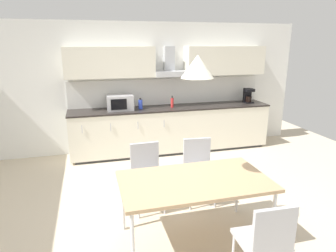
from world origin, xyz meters
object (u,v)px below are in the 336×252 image
at_px(chair_near_right, 266,238).
at_px(microwave, 120,103).
at_px(bottle_red, 172,103).
at_px(dining_table, 194,183).
at_px(pendant_lamp, 198,67).
at_px(coffee_maker, 248,96).
at_px(bottle_blue, 140,104).
at_px(chair_far_right, 198,164).
at_px(chair_far_left, 147,170).

bearing_deg(chair_near_right, microwave, 102.51).
height_order(bottle_red, dining_table, bottle_red).
xyz_separation_m(bottle_red, pendant_lamp, (-0.55, -2.80, 0.91)).
xyz_separation_m(coffee_maker, bottle_blue, (-2.30, -0.04, -0.06)).
bearing_deg(bottle_red, microwave, 178.06).
bearing_deg(chair_far_right, bottle_blue, 102.40).
distance_m(bottle_red, dining_table, 2.87).
relative_size(bottle_blue, pendant_lamp, 0.67).
distance_m(microwave, bottle_blue, 0.39).
relative_size(bottle_red, pendant_lamp, 0.71).
height_order(bottle_blue, dining_table, bottle_blue).
xyz_separation_m(bottle_blue, bottle_red, (0.62, -0.02, 0.01)).
relative_size(coffee_maker, chair_far_right, 0.34).
height_order(microwave, bottle_red, microwave).
height_order(bottle_red, chair_near_right, bottle_red).
relative_size(coffee_maker, dining_table, 0.19).
relative_size(chair_far_left, chair_near_right, 1.00).
height_order(dining_table, chair_far_left, chair_far_left).
distance_m(coffee_maker, bottle_red, 1.68).
relative_size(microwave, bottle_blue, 2.25).
bearing_deg(chair_far_left, dining_table, -66.55).
bearing_deg(dining_table, coffee_maker, 52.14).
distance_m(bottle_red, pendant_lamp, 2.99).
xyz_separation_m(dining_table, chair_near_right, (0.35, -0.83, -0.16)).
height_order(coffee_maker, dining_table, coffee_maker).
bearing_deg(chair_far_left, pendant_lamp, -66.55).
distance_m(microwave, dining_table, 2.89).
bearing_deg(coffee_maker, bottle_blue, -179.06).
bearing_deg(pendant_lamp, chair_near_right, -66.96).
bearing_deg(microwave, chair_far_right, -67.72).
height_order(chair_far_left, pendant_lamp, pendant_lamp).
distance_m(bottle_red, chair_far_right, 2.04).
relative_size(microwave, pendant_lamp, 1.50).
xyz_separation_m(microwave, bottle_red, (1.01, -0.03, -0.04)).
relative_size(coffee_maker, bottle_red, 1.33).
bearing_deg(chair_near_right, chair_far_right, 89.66).
bearing_deg(bottle_blue, chair_far_right, -77.60).
height_order(coffee_maker, chair_near_right, coffee_maker).
height_order(bottle_red, chair_far_left, bottle_red).
xyz_separation_m(coffee_maker, chair_near_right, (-1.87, -3.69, -0.52)).
bearing_deg(pendant_lamp, microwave, 99.24).
relative_size(bottle_red, dining_table, 0.14).
distance_m(microwave, pendant_lamp, 3.00).
height_order(bottle_blue, bottle_red, bottle_red).
relative_size(dining_table, chair_far_left, 1.81).
bearing_deg(dining_table, bottle_blue, 91.57).
distance_m(bottle_red, chair_far_left, 2.22).
bearing_deg(dining_table, chair_near_right, -66.96).
bearing_deg(chair_far_right, chair_near_right, -90.34).
distance_m(chair_far_left, chair_far_right, 0.72).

